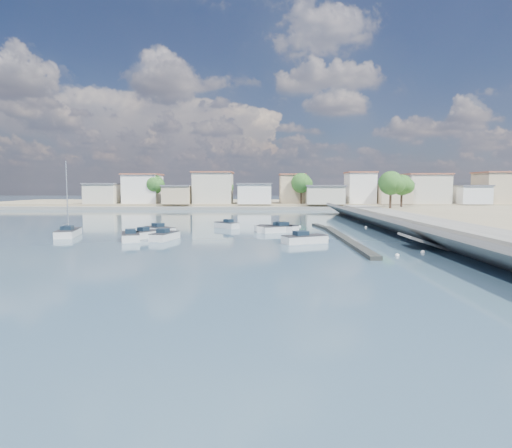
{
  "coord_description": "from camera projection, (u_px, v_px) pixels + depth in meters",
  "views": [
    {
      "loc": [
        -1.99,
        -36.37,
        5.82
      ],
      "look_at": [
        -2.74,
        14.14,
        1.4
      ],
      "focal_mm": 30.0,
      "sensor_mm": 36.0,
      "label": 1
    }
  ],
  "objects": [
    {
      "name": "far_shore_land",
      "position": [
        269.0,
        204.0,
        128.28
      ],
      "size": [
        160.0,
        40.0,
        1.4
      ],
      "primitive_type": "cube",
      "color": "gray",
      "rests_on": "ground"
    },
    {
      "name": "shore_trees",
      "position": [
        305.0,
        185.0,
        103.88
      ],
      "size": [
        74.56,
        38.32,
        7.92
      ],
      "color": "#38281E",
      "rests_on": "ground"
    },
    {
      "name": "breakwater",
      "position": [
        339.0,
        236.0,
        49.22
      ],
      "size": [
        2.0,
        31.02,
        0.35
      ],
      "color": "black",
      "rests_on": "ground"
    },
    {
      "name": "motorboat_d",
      "position": [
        277.0,
        229.0,
        54.74
      ],
      "size": [
        5.41,
        4.1,
        1.48
      ],
      "color": "silver",
      "rests_on": "ground"
    },
    {
      "name": "motorboat_c",
      "position": [
        274.0,
        229.0,
        55.51
      ],
      "size": [
        5.26,
        2.83,
        1.48
      ],
      "color": "silver",
      "rests_on": "ground"
    },
    {
      "name": "sailboat",
      "position": [
        69.0,
        232.0,
        50.57
      ],
      "size": [
        3.2,
        6.55,
        9.0
      ],
      "color": "silver",
      "rests_on": "ground"
    },
    {
      "name": "seawall_walkway",
      "position": [
        440.0,
        229.0,
        49.3
      ],
      "size": [
        5.0,
        90.0,
        1.8
      ],
      "primitive_type": "cube",
      "color": "slate",
      "rests_on": "ground"
    },
    {
      "name": "far_shore_quay",
      "position": [
        270.0,
        208.0,
        107.39
      ],
      "size": [
        160.0,
        2.5,
        0.8
      ],
      "primitive_type": "cube",
      "color": "slate",
      "rests_on": "ground"
    },
    {
      "name": "motorboat_a",
      "position": [
        131.0,
        237.0,
        46.59
      ],
      "size": [
        3.14,
        5.18,
        1.48
      ],
      "color": "silver",
      "rests_on": "ground"
    },
    {
      "name": "far_town",
      "position": [
        310.0,
        190.0,
        112.73
      ],
      "size": [
        113.01,
        12.8,
        8.35
      ],
      "color": "beige",
      "rests_on": "far_shore_land"
    },
    {
      "name": "motorboat_g",
      "position": [
        161.0,
        231.0,
        52.97
      ],
      "size": [
        4.5,
        4.64,
        1.48
      ],
      "color": "silver",
      "rests_on": "ground"
    },
    {
      "name": "mooring_buoys",
      "position": [
        329.0,
        234.0,
        51.89
      ],
      "size": [
        19.16,
        31.62,
        0.37
      ],
      "color": "white",
      "rests_on": "ground"
    },
    {
      "name": "motorboat_f",
      "position": [
        226.0,
        225.0,
        60.34
      ],
      "size": [
        3.81,
        3.87,
        1.48
      ],
      "color": "silver",
      "rests_on": "ground"
    },
    {
      "name": "ground",
      "position": [
        273.0,
        219.0,
        76.55
      ],
      "size": [
        400.0,
        400.0,
        0.0
      ],
      "primitive_type": "plane",
      "color": "#304D60",
      "rests_on": "ground"
    },
    {
      "name": "motorboat_e",
      "position": [
        166.0,
        236.0,
        47.06
      ],
      "size": [
        2.69,
        4.8,
        1.48
      ],
      "color": "silver",
      "rests_on": "ground"
    },
    {
      "name": "motorboat_b",
      "position": [
        147.0,
        234.0,
        48.79
      ],
      "size": [
        3.09,
        3.89,
        1.48
      ],
      "color": "silver",
      "rests_on": "ground"
    },
    {
      "name": "motorboat_h",
      "position": [
        307.0,
        239.0,
        44.24
      ],
      "size": [
        5.09,
        3.59,
        1.48
      ],
      "color": "silver",
      "rests_on": "ground"
    }
  ]
}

